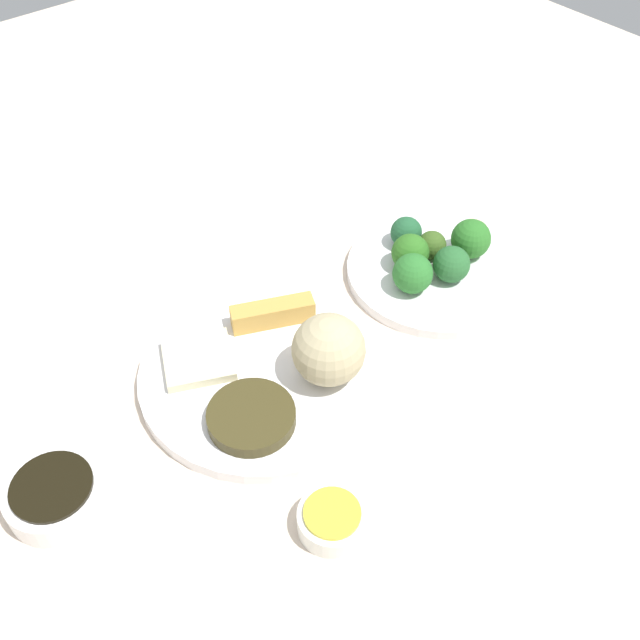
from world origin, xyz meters
TOP-DOWN VIEW (x-y plane):
  - tabletop at (0.00, 0.00)m, footprint 2.20×2.20m
  - main_plate at (0.00, 0.01)m, footprint 0.29×0.29m
  - rice_scoop at (-0.05, 0.06)m, footprint 0.08×0.08m
  - spring_roll at (-0.05, -0.05)m, footprint 0.10×0.06m
  - crab_rangoon_wonton at (0.05, -0.05)m, footprint 0.10×0.10m
  - stir_fry_heap at (0.06, 0.06)m, footprint 0.10×0.10m
  - broccoli_plate at (-0.28, 0.01)m, footprint 0.23×0.23m
  - broccoli_floret_0 at (-0.28, 0.03)m, footprint 0.05×0.05m
  - broccoli_floret_1 at (-0.25, -0.01)m, footprint 0.05×0.05m
  - broccoli_floret_2 at (-0.29, -0.01)m, footprint 0.04×0.04m
  - broccoli_floret_3 at (-0.33, 0.02)m, footprint 0.05×0.05m
  - broccoli_floret_4 at (-0.22, 0.02)m, footprint 0.05×0.05m
  - broccoli_floret_5 at (-0.28, -0.05)m, footprint 0.04×0.04m
  - soy_sauce_bowl at (0.26, 0.01)m, footprint 0.10×0.10m
  - soy_sauce_bowl_liquid at (0.26, 0.01)m, footprint 0.08×0.08m
  - sauce_ramekin_hot_mustard at (0.06, 0.20)m, footprint 0.07×0.07m
  - sauce_ramekin_hot_mustard_liquid at (0.06, 0.20)m, footprint 0.06×0.06m

SIDE VIEW (x-z plane):
  - tabletop at x=0.00m, z-range 0.00..0.02m
  - broccoli_plate at x=-0.28m, z-range 0.02..0.03m
  - main_plate at x=0.00m, z-range 0.02..0.04m
  - sauce_ramekin_hot_mustard at x=0.06m, z-range 0.02..0.04m
  - soy_sauce_bowl at x=0.26m, z-range 0.02..0.05m
  - crab_rangoon_wonton at x=0.05m, z-range 0.04..0.05m
  - stir_fry_heap at x=0.06m, z-range 0.04..0.05m
  - sauce_ramekin_hot_mustard_liquid at x=0.06m, z-range 0.04..0.05m
  - spring_roll at x=-0.05m, z-range 0.04..0.06m
  - soy_sauce_bowl_liquid at x=0.26m, z-range 0.05..0.05m
  - broccoli_floret_2 at x=-0.29m, z-range 0.03..0.07m
  - broccoli_floret_5 at x=-0.28m, z-range 0.03..0.08m
  - broccoli_floret_0 at x=-0.28m, z-range 0.03..0.08m
  - broccoli_floret_1 at x=-0.25m, z-range 0.03..0.08m
  - broccoli_floret_4 at x=-0.22m, z-range 0.03..0.09m
  - broccoli_floret_3 at x=-0.33m, z-range 0.03..0.09m
  - rice_scoop at x=-0.05m, z-range 0.04..0.12m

